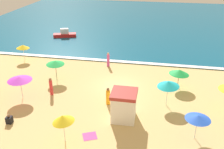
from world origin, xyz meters
TOP-DOWN VIEW (x-y plane):
  - ground_plane at (0.00, 0.00)m, footprint 60.00×60.00m
  - ocean_water at (0.00, 28.00)m, footprint 60.00×44.00m
  - wave_breaker_foam at (0.00, 6.30)m, footprint 57.00×0.70m
  - lifeguard_cabana at (1.33, -5.33)m, footprint 2.01×2.05m
  - beach_umbrella_0 at (6.77, -6.78)m, footprint 2.00×2.01m
  - beach_umbrella_1 at (-8.33, -3.89)m, footprint 2.43×2.43m
  - beach_umbrella_2 at (-12.69, 4.71)m, footprint 1.82×1.80m
  - beach_umbrella_3 at (-2.40, -8.82)m, footprint 1.61×1.57m
  - beach_umbrella_4 at (-6.63, 0.24)m, footprint 2.64×2.64m
  - beach_umbrella_5 at (5.89, 0.87)m, footprint 2.64×2.63m
  - beach_umbrella_9 at (4.76, -2.58)m, footprint 2.67×2.66m
  - beachgoer_0 at (-1.98, 4.79)m, footprint 0.42×0.42m
  - beachgoer_1 at (-0.35, -3.40)m, footprint 0.37×0.37m
  - beachgoer_2 at (-7.47, -7.59)m, footprint 0.48×0.48m
  - beachgoer_3 at (-5.95, -2.77)m, footprint 0.43×0.43m
  - beach_towel_0 at (-0.80, -8.01)m, footprint 1.30×1.25m
  - small_boat_0 at (-11.07, 14.76)m, footprint 3.70×2.11m

SIDE VIEW (x-z plane):
  - ground_plane at x=0.00m, z-range 0.00..0.00m
  - beach_towel_0 at x=-0.80m, z-range 0.00..0.01m
  - ocean_water at x=0.00m, z-range 0.00..0.10m
  - wave_breaker_foam at x=0.00m, z-range 0.10..0.11m
  - beachgoer_2 at x=-7.47m, z-range -0.07..0.70m
  - small_boat_0 at x=-11.07m, z-range -0.14..1.19m
  - beachgoer_1 at x=-0.35m, z-range -0.05..1.56m
  - beachgoer_0 at x=-1.98m, z-range -0.04..1.69m
  - beachgoer_3 at x=-5.95m, z-range -0.02..1.73m
  - lifeguard_cabana at x=1.33m, z-range 0.02..2.49m
  - beach_umbrella_5 at x=5.89m, z-range 0.72..2.74m
  - beach_umbrella_2 at x=-12.69m, z-range 0.77..2.83m
  - beach_umbrella_0 at x=6.77m, z-range 0.82..2.82m
  - beach_umbrella_3 at x=-2.40m, z-range 0.80..3.07m
  - beach_umbrella_4 at x=-6.63m, z-range 0.88..3.10m
  - beach_umbrella_1 at x=-8.33m, z-range 0.93..3.13m
  - beach_umbrella_9 at x=4.76m, z-range 0.89..3.30m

